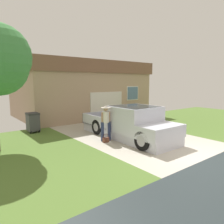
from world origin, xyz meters
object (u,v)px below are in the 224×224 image
person_with_hat (106,120)px  wheeled_trash_bin (33,122)px  handbag (106,140)px  house_with_garage (81,89)px  pickup_truck (133,124)px

person_with_hat → wheeled_trash_bin: (-2.19, 3.88, -0.40)m
handbag → wheeled_trash_bin: 4.59m
handbag → house_with_garage: (3.22, 8.03, 2.08)m
person_with_hat → pickup_truck: bearing=-9.5°
handbag → house_with_garage: house_with_garage is taller
wheeled_trash_bin → person_with_hat: bearing=-60.5°
pickup_truck → person_with_hat: (-1.25, 0.53, 0.27)m
pickup_truck → person_with_hat: 1.39m
person_with_hat → wheeled_trash_bin: person_with_hat is taller
pickup_truck → wheeled_trash_bin: 5.60m
house_with_garage → person_with_hat: bearing=-111.4°
person_with_hat → handbag: size_ratio=4.25×
person_with_hat → handbag: person_with_hat is taller
pickup_truck → handbag: (-1.41, 0.32, -0.59)m
handbag → house_with_garage: size_ratio=0.04×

